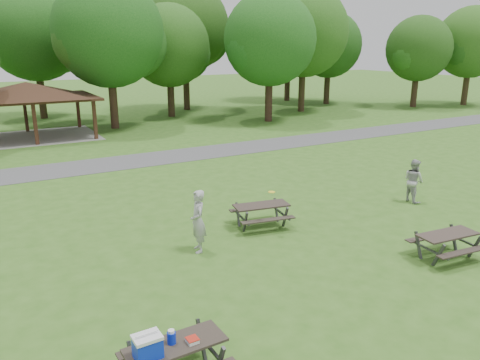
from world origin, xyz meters
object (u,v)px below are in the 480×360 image
frisbee_thrower (198,221)px  frisbee_catcher (414,181)px  picnic_table_near (167,350)px  picnic_table_middle (261,210)px

frisbee_thrower → frisbee_catcher: size_ratio=1.11×
frisbee_thrower → frisbee_catcher: (9.55, 0.03, -0.10)m
picnic_table_near → frisbee_thrower: (2.99, 5.11, 0.23)m
picnic_table_near → frisbee_thrower: frisbee_thrower is taller
frisbee_thrower → frisbee_catcher: bearing=102.5°
picnic_table_middle → frisbee_catcher: size_ratio=1.23×
picnic_table_near → frisbee_catcher: frisbee_catcher is taller
picnic_table_near → frisbee_catcher: size_ratio=1.09×
frisbee_thrower → frisbee_catcher: frisbee_thrower is taller
frisbee_thrower → frisbee_catcher: 9.55m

